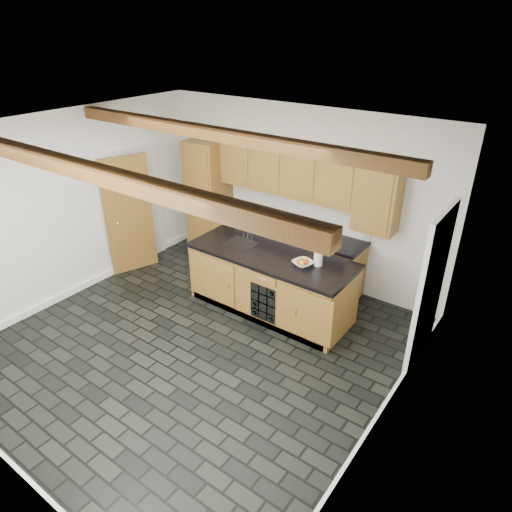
{
  "coord_description": "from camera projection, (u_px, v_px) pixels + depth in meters",
  "views": [
    {
      "loc": [
        3.52,
        -3.5,
        3.89
      ],
      "look_at": [
        0.39,
        0.8,
        1.13
      ],
      "focal_mm": 32.0,
      "sensor_mm": 36.0,
      "label": 1
    }
  ],
  "objects": [
    {
      "name": "ground",
      "position": [
        197.0,
        345.0,
        6.14
      ],
      "size": [
        5.0,
        5.0,
        0.0
      ],
      "primitive_type": "plane",
      "color": "black",
      "rests_on": "ground"
    },
    {
      "name": "room_shell",
      "position": [
        214.0,
        227.0,
        5.86
      ],
      "size": [
        5.01,
        5.0,
        5.0
      ],
      "color": "white",
      "rests_on": "ground"
    },
    {
      "name": "back_cabinetry",
      "position": [
        269.0,
        219.0,
        7.49
      ],
      "size": [
        3.65,
        0.62,
        2.2
      ],
      "color": "olive",
      "rests_on": "ground"
    },
    {
      "name": "island",
      "position": [
        271.0,
        282.0,
        6.69
      ],
      "size": [
        2.48,
        0.96,
        0.93
      ],
      "color": "olive",
      "rests_on": "ground"
    },
    {
      "name": "faucet",
      "position": [
        242.0,
        241.0,
        6.78
      ],
      "size": [
        0.45,
        0.4,
        0.34
      ],
      "color": "black",
      "rests_on": "island"
    },
    {
      "name": "kitchen_scale",
      "position": [
        310.0,
        259.0,
        6.3
      ],
      "size": [
        0.16,
        0.1,
        0.05
      ],
      "rotation": [
        0.0,
        0.0,
        -0.05
      ],
      "color": "black",
      "rests_on": "island"
    },
    {
      "name": "fruit_bowl",
      "position": [
        303.0,
        263.0,
        6.16
      ],
      "size": [
        0.33,
        0.33,
        0.06
      ],
      "primitive_type": "imported",
      "rotation": [
        0.0,
        0.0,
        -0.32
      ],
      "color": "silver",
      "rests_on": "island"
    },
    {
      "name": "fruit_cluster",
      "position": [
        303.0,
        261.0,
        6.15
      ],
      "size": [
        0.16,
        0.17,
        0.07
      ],
      "color": "red",
      "rests_on": "fruit_bowl"
    },
    {
      "name": "paper_towel",
      "position": [
        318.0,
        256.0,
        6.12
      ],
      "size": [
        0.12,
        0.12,
        0.28
      ],
      "primitive_type": "cylinder",
      "color": "white",
      "rests_on": "island"
    },
    {
      "name": "mug",
      "position": [
        255.0,
        215.0,
        7.65
      ],
      "size": [
        0.12,
        0.12,
        0.09
      ],
      "primitive_type": "imported",
      "rotation": [
        0.0,
        0.0,
        -0.32
      ],
      "color": "white",
      "rests_on": "back_cabinetry"
    }
  ]
}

